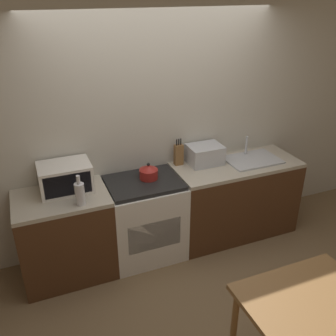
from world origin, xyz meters
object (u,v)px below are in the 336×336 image
(bottle, at_px, (80,193))
(toaster_oven, at_px, (205,155))
(dining_table, at_px, (310,312))
(microwave, at_px, (65,177))
(kettle, at_px, (149,172))
(stove_range, at_px, (145,218))

(bottle, relative_size, toaster_oven, 0.78)
(toaster_oven, bearing_deg, dining_table, -95.31)
(microwave, xyz_separation_m, toaster_oven, (1.51, 0.03, -0.03))
(kettle, relative_size, microwave, 0.39)
(bottle, xyz_separation_m, toaster_oven, (1.43, 0.35, -0.01))
(kettle, distance_m, dining_table, 1.95)
(dining_table, bearing_deg, bottle, 127.69)
(bottle, height_order, dining_table, bottle)
(microwave, relative_size, dining_table, 0.53)
(kettle, relative_size, dining_table, 0.21)
(microwave, distance_m, bottle, 0.33)
(stove_range, distance_m, microwave, 0.96)
(kettle, bearing_deg, microwave, 174.80)
(stove_range, distance_m, dining_table, 1.92)
(stove_range, relative_size, toaster_oven, 2.43)
(bottle, relative_size, dining_table, 0.32)
(stove_range, height_order, microwave, microwave)
(stove_range, distance_m, bottle, 0.90)
(stove_range, distance_m, kettle, 0.53)
(bottle, xyz_separation_m, dining_table, (1.25, -1.62, -0.35))
(bottle, bearing_deg, microwave, 104.13)
(microwave, relative_size, toaster_oven, 1.32)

